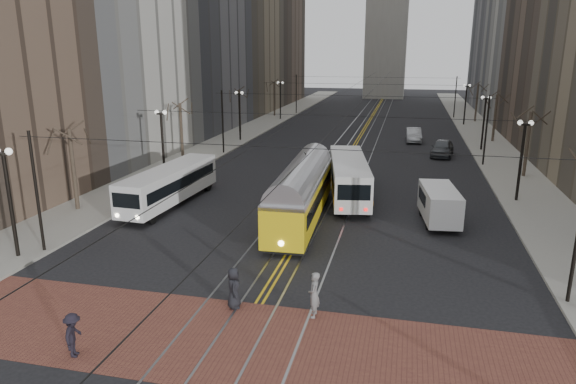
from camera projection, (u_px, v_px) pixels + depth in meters
The scene contains 19 objects.
ground at pixel (265, 294), 22.96m from camera, with size 260.00×260.00×0.00m, color black.
sidewalk_left at pixel (248, 131), 68.46m from camera, with size 5.00×140.00×0.15m, color gray.
sidewalk_right at pixel (485, 140), 61.89m from camera, with size 5.00×140.00×0.15m, color gray.
crosswalk_band at pixel (236, 341), 19.20m from camera, with size 25.00×6.00×0.01m, color brown.
streetcar_rails at pixel (360, 136), 65.19m from camera, with size 4.80×130.00×0.02m, color gray.
centre_lines at pixel (360, 136), 65.19m from camera, with size 0.42×130.00×0.01m, color gold.
building_left_far at pixel (257, 2), 103.92m from camera, with size 16.00×20.00×40.00m, color brown.
lamp_posts at pixel (345, 134), 49.20m from camera, with size 27.60×57.20×5.60m.
street_trees at pixel (353, 124), 55.30m from camera, with size 31.68×53.28×5.60m.
trolley_wires at pixel (352, 116), 54.65m from camera, with size 25.96×120.00×6.60m.
transit_bus at pixel (170, 186), 35.89m from camera, with size 2.20×10.58×2.65m, color white.
streetcar at pixel (301, 198), 32.45m from camera, with size 2.41×12.96×3.05m, color yellow.
rear_bus at pixel (349, 179), 37.52m from camera, with size 2.42×11.12×2.90m, color silver.
cargo_van at pixel (439, 206), 32.06m from camera, with size 1.95×5.07×2.24m, color silver.
sedan_grey at pixel (442, 148), 52.60m from camera, with size 2.02×5.02×1.71m, color #42464A.
sedan_silver at pixel (414, 135), 60.99m from camera, with size 1.69×4.84×1.60m, color #9B9EA2.
pedestrian_a at pixel (234, 288), 21.51m from camera, with size 0.87×0.57×1.78m, color black.
pedestrian_b at pixel (314, 295), 20.75m from camera, with size 0.70×0.46×1.92m, color gray.
pedestrian_d at pixel (73, 335), 18.07m from camera, with size 1.06×0.61×1.64m, color black.
Camera 1 is at (5.76, -20.13, 10.52)m, focal length 32.00 mm.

